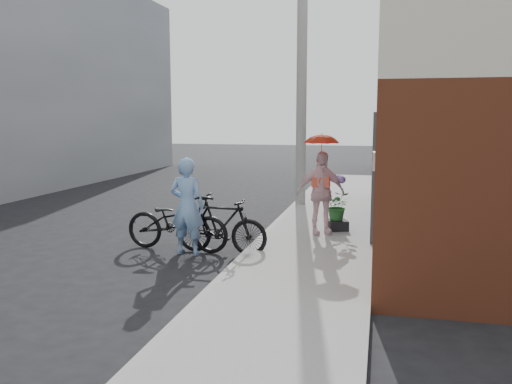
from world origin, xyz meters
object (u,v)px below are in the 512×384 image
(bike_right, at_px, (221,226))
(planter, at_px, (337,225))
(bike_left, at_px, (177,222))
(utility_pole, at_px, (302,81))
(kimono_woman, at_px, (321,193))
(officer, at_px, (187,206))

(bike_right, bearing_deg, planter, -39.31)
(bike_left, distance_m, planter, 3.53)
(utility_pole, height_order, kimono_woman, utility_pole)
(bike_right, bearing_deg, utility_pole, -2.77)
(bike_left, height_order, kimono_woman, kimono_woman)
(utility_pole, bearing_deg, bike_left, -106.49)
(kimono_woman, relative_size, planter, 4.29)
(kimono_woman, distance_m, planter, 0.93)
(utility_pole, distance_m, officer, 6.30)
(utility_pole, relative_size, kimono_woman, 4.06)
(utility_pole, bearing_deg, planter, -68.82)
(planter, bearing_deg, bike_right, -133.75)
(utility_pole, distance_m, bike_left, 6.32)
(bike_left, bearing_deg, kimono_woman, -53.40)
(kimono_woman, height_order, planter, kimono_woman)
(planter, bearing_deg, bike_left, -145.23)
(officer, xyz_separation_m, bike_right, (0.60, 0.16, -0.37))
(utility_pole, distance_m, kimono_woman, 4.66)
(utility_pole, relative_size, officer, 3.87)
(bike_right, xyz_separation_m, kimono_woman, (1.66, 1.63, 0.45))
(bike_left, bearing_deg, planter, -49.91)
(bike_left, bearing_deg, utility_pole, -11.17)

